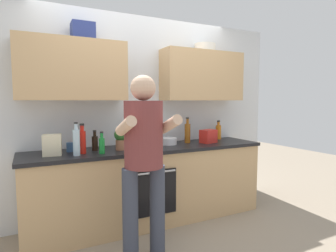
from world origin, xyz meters
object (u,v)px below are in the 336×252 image
object	(u,v)px
mixing_bowl	(168,141)
grocery_bag_rice	(52,145)
person_standing	(144,153)
bottle_water	(76,142)
grocery_bag_crisps	(208,136)
bottle_syrup	(187,132)
bottle_oil	(132,135)
bottle_juice	(218,131)
grocery_bag_produce	(149,142)
bottle_soda	(102,145)
potted_herb	(121,138)
bottle_soy	(95,142)
bottle_hotsauce	(82,141)
cup_tea	(71,147)

from	to	relation	value
mixing_bowl	grocery_bag_rice	size ratio (longest dim) A/B	1.06
person_standing	bottle_water	bearing A→B (deg)	128.34
mixing_bowl	grocery_bag_crisps	xyz separation A→B (m)	(0.53, -0.12, 0.04)
bottle_syrup	bottle_oil	world-z (taller)	bottle_syrup
bottle_juice	mixing_bowl	xyz separation A→B (m)	(-0.86, -0.11, -0.07)
grocery_bag_produce	bottle_soda	bearing A→B (deg)	-171.16
potted_herb	grocery_bag_produce	bearing A→B (deg)	-7.62
bottle_syrup	grocery_bag_rice	distance (m)	1.64
bottle_juice	grocery_bag_rice	bearing A→B (deg)	-174.08
bottle_soy	potted_herb	distance (m)	0.28
bottle_syrup	grocery_bag_produce	distance (m)	0.63
grocery_bag_rice	grocery_bag_produce	size ratio (longest dim) A/B	1.01
grocery_bag_rice	potted_herb	bearing A→B (deg)	0.02
bottle_syrup	bottle_hotsauce	bearing A→B (deg)	-173.64
bottle_soy	mixing_bowl	bearing A→B (deg)	1.77
bottle_soda	bottle_syrup	distance (m)	1.19
grocery_bag_crisps	bottle_water	bearing A→B (deg)	-175.84
bottle_juice	cup_tea	size ratio (longest dim) A/B	2.69
grocery_bag_crisps	bottle_soy	bearing A→B (deg)	176.50
bottle_juice	potted_herb	world-z (taller)	bottle_juice
bottle_water	grocery_bag_crisps	world-z (taller)	bottle_water
grocery_bag_crisps	cup_tea	bearing A→B (deg)	175.63
bottle_syrup	bottle_juice	distance (m)	0.59
bottle_soda	cup_tea	size ratio (longest dim) A/B	2.33
potted_herb	cup_tea	bearing A→B (deg)	166.09
bottle_soda	grocery_bag_crisps	bearing A→B (deg)	5.24
bottle_soda	cup_tea	xyz separation A→B (m)	(-0.28, 0.26, -0.04)
potted_herb	bottle_soy	bearing A→B (deg)	161.95
bottle_soda	bottle_oil	world-z (taller)	bottle_oil
mixing_bowl	grocery_bag_rice	distance (m)	1.36
bottle_soda	bottle_oil	xyz separation A→B (m)	(0.46, 0.37, 0.04)
bottle_soda	grocery_bag_rice	world-z (taller)	bottle_soda
grocery_bag_rice	bottle_syrup	bearing A→B (deg)	4.10
grocery_bag_rice	bottle_hotsauce	bearing A→B (deg)	-6.58
grocery_bag_crisps	grocery_bag_produce	xyz separation A→B (m)	(-0.85, -0.04, -0.01)
bottle_water	bottle_soy	world-z (taller)	bottle_water
bottle_juice	potted_herb	bearing A→B (deg)	-171.34
potted_herb	bottle_soda	bearing A→B (deg)	-151.63
bottle_syrup	grocery_bag_produce	bearing A→B (deg)	-165.20
bottle_syrup	bottle_hotsauce	xyz separation A→B (m)	(-1.35, -0.15, -0.00)
bottle_syrup	bottle_oil	bearing A→B (deg)	169.83
bottle_syrup	grocery_bag_crisps	bearing A→B (deg)	-25.69
bottle_oil	grocery_bag_produce	size ratio (longest dim) A/B	1.55
bottle_syrup	bottle_soda	bearing A→B (deg)	-168.04
bottle_syrup	bottle_water	world-z (taller)	bottle_water
bottle_soda	potted_herb	size ratio (longest dim) A/B	0.95
bottle_soda	bottle_oil	distance (m)	0.60
bottle_soda	bottle_juice	bearing A→B (deg)	11.64
grocery_bag_produce	bottle_juice	bearing A→B (deg)	12.96
bottle_soda	cup_tea	distance (m)	0.38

